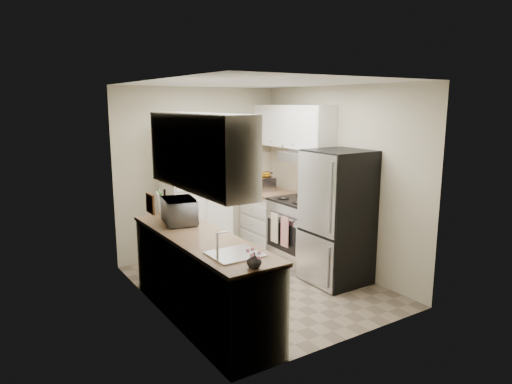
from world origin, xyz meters
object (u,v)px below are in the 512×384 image
pantry_cabinet (196,193)px  refrigerator (338,217)px  toaster_oven (263,184)px  wine_bottle (165,205)px  microwave (180,211)px  electric_range (300,230)px

pantry_cabinet → refrigerator: pantry_cabinet is taller
refrigerator → toaster_oven: size_ratio=4.62×
refrigerator → wine_bottle: size_ratio=5.32×
pantry_cabinet → microwave: (-0.76, -1.15, 0.06)m
toaster_oven → wine_bottle: bearing=-149.6°
pantry_cabinet → toaster_oven: bearing=-0.9°
electric_range → toaster_oven: size_ratio=3.07×
microwave → wine_bottle: 0.31m
refrigerator → wine_bottle: (-1.95, 0.88, 0.23)m
pantry_cabinet → refrigerator: 2.07m
microwave → wine_bottle: wine_bottle is taller
microwave → refrigerator: bearing=-95.2°
refrigerator → toaster_oven: refrigerator is taller
electric_range → toaster_oven: bearing=92.3°
electric_range → wine_bottle: size_ratio=3.54×
pantry_cabinet → electric_range: 1.58m
refrigerator → microwave: size_ratio=3.35×
refrigerator → wine_bottle: refrigerator is taller
pantry_cabinet → wine_bottle: 1.18m
pantry_cabinet → toaster_oven: pantry_cabinet is taller
microwave → wine_bottle: bearing=21.6°
refrigerator → toaster_oven: 1.72m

